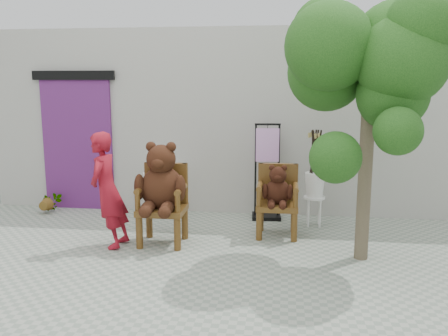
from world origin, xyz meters
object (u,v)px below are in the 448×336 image
chair_big (162,187)px  cafe_table (162,188)px  tree (368,61)px  person (108,190)px  display_stand (267,182)px  stool_bucket (315,184)px  chair_small (278,193)px

chair_big → cafe_table: bearing=104.9°
tree → cafe_table: bearing=150.9°
person → display_stand: (2.00, 1.56, -0.17)m
chair_big → stool_bucket: bearing=27.3°
person → chair_small: bearing=112.0°
chair_big → cafe_table: size_ratio=1.96×
chair_big → tree: tree is taller
person → display_stand: 2.55m
stool_bucket → tree: size_ratio=0.46×
chair_small → tree: bearing=-37.9°
chair_small → person: (-2.19, -0.74, 0.15)m
display_stand → tree: tree is taller
chair_small → stool_bucket: (0.54, 0.52, 0.03)m
cafe_table → tree: tree is taller
chair_big → stool_bucket: size_ratio=0.95×
stool_bucket → chair_small: bearing=-136.3°
display_stand → stool_bucket: 0.79m
person → stool_bucket: 3.01m
chair_big → person: 0.70m
tree → person: bearing=179.3°
chair_big → display_stand: (1.33, 1.37, -0.19)m
person → display_stand: display_stand is taller
person → cafe_table: size_ratio=2.14×
chair_small → cafe_table: 2.06m
chair_big → cafe_table: (-0.36, 1.37, -0.33)m
chair_big → display_stand: display_stand is taller
display_stand → person: bearing=-146.5°
person → cafe_table: (0.31, 1.57, -0.31)m
cafe_table → chair_big: bearing=-75.1°
chair_big → chair_small: (1.51, 0.55, -0.16)m
display_stand → cafe_table: bearing=175.4°
cafe_table → stool_bucket: stool_bucket is taller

